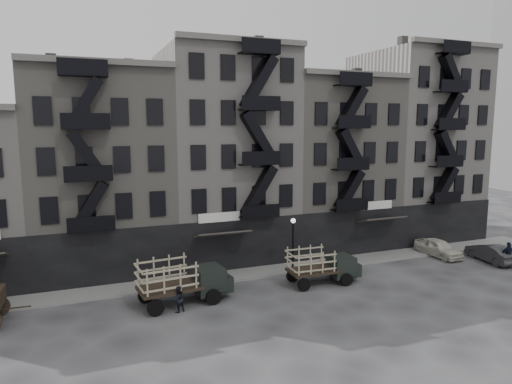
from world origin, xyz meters
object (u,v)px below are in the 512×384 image
object	(u,v)px
stake_truck_east	(322,263)
policeman	(508,255)
stake_truck_west	(182,278)
car_far	(491,253)
car_east	(438,248)
pedestrian_mid	(178,299)

from	to	relation	value
stake_truck_east	policeman	xyz separation A→B (m)	(15.45, -2.16, -0.47)
stake_truck_west	policeman	world-z (taller)	stake_truck_west
car_far	policeman	distance (m)	1.69
car_east	policeman	size ratio (longest dim) A/B	2.16
policeman	stake_truck_east	bearing A→B (deg)	15.70
stake_truck_west	car_far	bearing A→B (deg)	-7.59
policeman	car_east	bearing A→B (deg)	-33.88
stake_truck_east	car_far	distance (m)	15.53
stake_truck_east	pedestrian_mid	bearing A→B (deg)	-170.93
stake_truck_west	car_far	distance (m)	25.44
pedestrian_mid	stake_truck_east	bearing A→B (deg)	166.12
stake_truck_east	pedestrian_mid	distance (m)	10.56
car_east	pedestrian_mid	bearing A→B (deg)	-174.40
pedestrian_mid	policeman	size ratio (longest dim) A/B	0.79
stake_truck_east	pedestrian_mid	size ratio (longest dim) A/B	3.27
pedestrian_mid	car_far	bearing A→B (deg)	161.14
stake_truck_east	policeman	world-z (taller)	stake_truck_east
stake_truck_east	car_far	xyz separation A→B (m)	(15.50, -0.49, -0.76)
stake_truck_west	stake_truck_east	distance (m)	9.92
car_east	car_far	bearing A→B (deg)	-46.95
car_east	car_far	size ratio (longest dim) A/B	0.99
stake_truck_west	policeman	bearing A→B (deg)	-11.34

